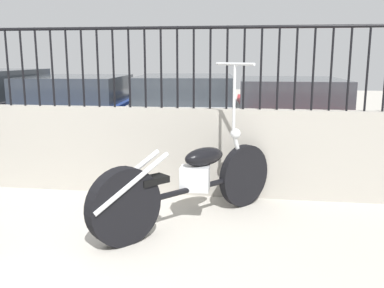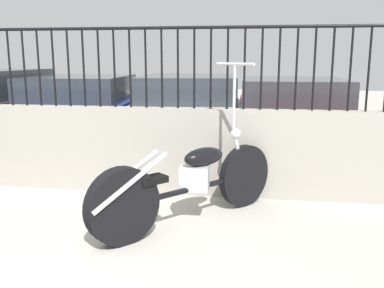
{
  "view_description": "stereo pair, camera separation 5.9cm",
  "coord_description": "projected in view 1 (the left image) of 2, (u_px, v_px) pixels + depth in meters",
  "views": [
    {
      "loc": [
        2.16,
        -2.07,
        1.59
      ],
      "look_at": [
        1.55,
        2.3,
        0.7
      ],
      "focal_mm": 40.0,
      "sensor_mm": 36.0,
      "label": 1
    },
    {
      "loc": [
        2.22,
        -2.06,
        1.59
      ],
      "look_at": [
        1.55,
        2.3,
        0.7
      ],
      "focal_mm": 40.0,
      "sensor_mm": 36.0,
      "label": 2
    }
  ],
  "objects": [
    {
      "name": "fence_railing",
      "position": [
        67.0,
        55.0,
        5.0
      ],
      "size": [
        8.08,
        0.04,
        0.92
      ],
      "color": "black",
      "rests_on": "low_wall"
    },
    {
      "name": "car_red",
      "position": [
        288.0,
        115.0,
        7.17
      ],
      "size": [
        1.84,
        4.08,
        1.26
      ],
      "rotation": [
        0.0,
        0.0,
        1.59
      ],
      "color": "black",
      "rests_on": "ground_plane"
    },
    {
      "name": "low_wall",
      "position": [
        72.0,
        148.0,
        5.22
      ],
      "size": [
        8.08,
        0.18,
        1.02
      ],
      "color": "#9E998E",
      "rests_on": "ground_plane"
    },
    {
      "name": "car_silver",
      "position": [
        186.0,
        109.0,
        7.88
      ],
      "size": [
        2.26,
        4.57,
        1.28
      ],
      "rotation": [
        0.0,
        0.0,
        1.67
      ],
      "color": "black",
      "rests_on": "ground_plane"
    },
    {
      "name": "car_blue",
      "position": [
        81.0,
        110.0,
        7.82
      ],
      "size": [
        2.15,
        4.2,
        1.27
      ],
      "rotation": [
        0.0,
        0.0,
        1.65
      ],
      "color": "black",
      "rests_on": "ground_plane"
    },
    {
      "name": "motorcycle_black",
      "position": [
        182.0,
        185.0,
        4.07
      ],
      "size": [
        1.55,
        1.72,
        1.55
      ],
      "rotation": [
        0.0,
        0.0,
        0.85
      ],
      "color": "black",
      "rests_on": "ground_plane"
    }
  ]
}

